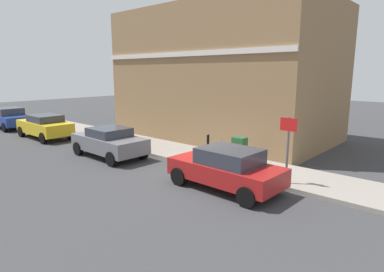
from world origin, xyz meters
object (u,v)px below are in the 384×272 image
at_px(car_red, 226,168).
at_px(car_blue, 10,118).
at_px(car_grey, 109,142).
at_px(car_yellow, 45,126).
at_px(utility_cabinet, 239,152).
at_px(bollard_near_cabinet, 208,145).
at_px(street_sign, 288,140).

distance_m(car_red, car_blue, 18.67).
xyz_separation_m(car_grey, car_yellow, (-0.01, 6.66, 0.02)).
height_order(car_yellow, utility_cabinet, car_yellow).
relative_size(car_blue, bollard_near_cabinet, 3.86).
height_order(utility_cabinet, bollard_near_cabinet, utility_cabinet).
bearing_deg(bollard_near_cabinet, car_blue, 99.59).
bearing_deg(bollard_near_cabinet, utility_cabinet, -93.30).
distance_m(car_red, bollard_near_cabinet, 3.71).
relative_size(car_blue, utility_cabinet, 3.49).
bearing_deg(street_sign, bollard_near_cabinet, 77.03).
xyz_separation_m(car_red, car_grey, (-0.15, 6.57, -0.01)).
bearing_deg(car_grey, utility_cabinet, -154.29).
distance_m(car_blue, bollard_near_cabinet, 16.11).
distance_m(car_red, street_sign, 2.27).
bearing_deg(car_red, car_grey, 2.65).
bearing_deg(car_red, street_sign, -132.64).
bearing_deg(car_red, utility_cabinet, -64.89).
bearing_deg(car_grey, car_blue, 1.52).
bearing_deg(bollard_near_cabinet, street_sign, -102.97).
relative_size(car_red, car_blue, 0.99).
bearing_deg(car_red, car_yellow, 2.01).
distance_m(car_grey, street_sign, 8.23).
height_order(car_red, car_grey, car_red).
xyz_separation_m(car_yellow, utility_cabinet, (2.53, -12.19, -0.07)).
distance_m(car_red, car_yellow, 13.23).
bearing_deg(car_blue, utility_cabinet, -170.77).
bearing_deg(bollard_near_cabinet, car_red, -131.59).
xyz_separation_m(car_red, utility_cabinet, (2.37, 1.04, -0.06)).
bearing_deg(car_red, bollard_near_cabinet, -40.27).
bearing_deg(car_blue, car_grey, -178.80).
bearing_deg(car_grey, car_red, -177.46).
bearing_deg(utility_cabinet, car_grey, 114.50).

